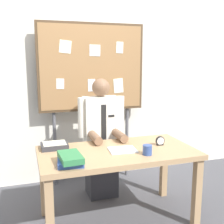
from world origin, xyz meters
TOP-DOWN VIEW (x-y plane):
  - ground_plane at (0.00, 0.00)m, footprint 12.00×12.00m
  - back_wall at (0.00, 1.21)m, footprint 6.40×0.08m
  - desk at (0.00, 0.00)m, footprint 1.52×0.78m
  - person at (0.00, 0.58)m, footprint 0.55×0.56m
  - bulletin_board at (0.00, 1.00)m, footprint 1.36×0.09m
  - book_stack at (-0.50, -0.24)m, footprint 0.24×0.30m
  - open_notebook at (0.04, -0.02)m, footprint 0.28×0.24m
  - desk_clock at (0.47, 0.02)m, footprint 0.10×0.04m
  - coffee_mug at (0.22, -0.21)m, footprint 0.09×0.09m
  - paper_tray at (-0.58, 0.25)m, footprint 0.26×0.20m

SIDE VIEW (x-z plane):
  - ground_plane at x=0.00m, z-range 0.00..0.00m
  - desk at x=0.00m, z-range 0.28..1.02m
  - person at x=0.00m, z-range -0.05..1.36m
  - open_notebook at x=0.04m, z-range 0.75..0.76m
  - paper_tray at x=-0.58m, z-range 0.74..0.80m
  - desk_clock at x=0.47m, z-range 0.74..0.84m
  - coffee_mug at x=0.22m, z-range 0.75..0.84m
  - book_stack at x=-0.50m, z-range 0.75..0.84m
  - back_wall at x=0.00m, z-range 0.00..2.70m
  - bulletin_board at x=0.00m, z-range 0.46..2.53m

